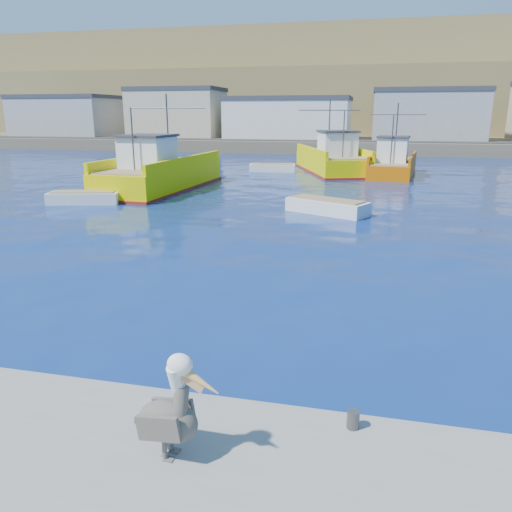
{
  "coord_description": "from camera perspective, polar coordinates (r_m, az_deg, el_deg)",
  "views": [
    {
      "loc": [
        3.07,
        -10.44,
        5.32
      ],
      "look_at": [
        -0.24,
        3.67,
        1.16
      ],
      "focal_mm": 35.0,
      "sensor_mm": 36.0,
      "label": 1
    }
  ],
  "objects": [
    {
      "name": "ground",
      "position": [
        12.11,
        -2.9,
        -10.05
      ],
      "size": [
        260.0,
        260.0,
        0.0
      ],
      "primitive_type": "plane",
      "color": "#071557",
      "rests_on": "ground"
    },
    {
      "name": "boat_orange",
      "position": [
        45.98,
        15.36,
        10.16
      ],
      "size": [
        4.81,
        9.53,
        6.2
      ],
      "color": "#BF5803",
      "rests_on": "ground"
    },
    {
      "name": "skiff_left",
      "position": [
        32.36,
        -19.05,
        6.22
      ],
      "size": [
        4.46,
        2.54,
        0.92
      ],
      "color": "silver",
      "rests_on": "ground"
    },
    {
      "name": "trawler_yellow_b",
      "position": [
        47.74,
        8.69,
        10.77
      ],
      "size": [
        8.22,
        13.06,
        6.65
      ],
      "color": "#DED600",
      "rests_on": "ground"
    },
    {
      "name": "skiff_extra",
      "position": [
        47.79,
        1.87,
        9.98
      ],
      "size": [
        4.38,
        2.04,
        0.92
      ],
      "color": "silver",
      "rests_on": "ground"
    },
    {
      "name": "trawler_yellow_a",
      "position": [
        37.0,
        -10.91,
        9.24
      ],
      "size": [
        5.95,
        13.22,
        6.73
      ],
      "color": "#DED600",
      "rests_on": "ground"
    },
    {
      "name": "pelican",
      "position": [
        7.53,
        -9.72,
        -17.27
      ],
      "size": [
        1.35,
        0.61,
        1.66
      ],
      "color": "#595451",
      "rests_on": "dock"
    },
    {
      "name": "dock_bollards",
      "position": [
        8.8,
        -5.42,
        -16.09
      ],
      "size": [
        36.2,
        0.2,
        0.3
      ],
      "color": "#4C4C4C",
      "rests_on": "dock"
    },
    {
      "name": "far_shore",
      "position": [
        119.74,
        12.33,
        17.42
      ],
      "size": [
        200.0,
        81.0,
        24.0
      ],
      "color": "brown",
      "rests_on": "ground"
    },
    {
      "name": "skiff_mid",
      "position": [
        27.81,
        8.12,
        5.5
      ],
      "size": [
        4.78,
        3.45,
        0.99
      ],
      "color": "silver",
      "rests_on": "ground"
    }
  ]
}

